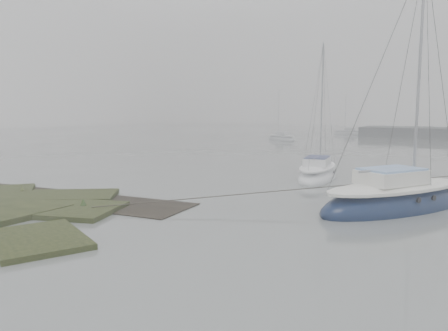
% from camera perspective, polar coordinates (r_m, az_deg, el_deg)
% --- Properties ---
extents(ground, '(160.00, 160.00, 0.00)m').
position_cam_1_polar(ground, '(40.68, 13.38, 1.47)').
color(ground, slate).
rests_on(ground, ground).
extents(sailboat_main, '(6.13, 7.86, 10.82)m').
position_cam_1_polar(sailboat_main, '(19.01, 21.49, -4.30)').
color(sailboat_main, '#0E1A38').
rests_on(sailboat_main, ground).
extents(sailboat_white, '(2.83, 6.22, 8.46)m').
position_cam_1_polar(sailboat_white, '(25.96, 12.12, -1.12)').
color(sailboat_white, white).
rests_on(sailboat_white, ground).
extents(sailboat_far_a, '(5.25, 3.90, 7.16)m').
position_cam_1_polar(sailboat_far_a, '(57.98, 7.52, 3.51)').
color(sailboat_far_a, '#A3A8AD').
rests_on(sailboat_far_a, ground).
extents(sailboat_far_c, '(5.05, 1.96, 6.98)m').
position_cam_1_polar(sailboat_far_c, '(74.00, 15.99, 4.10)').
color(sailboat_far_c, silver).
rests_on(sailboat_far_c, ground).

